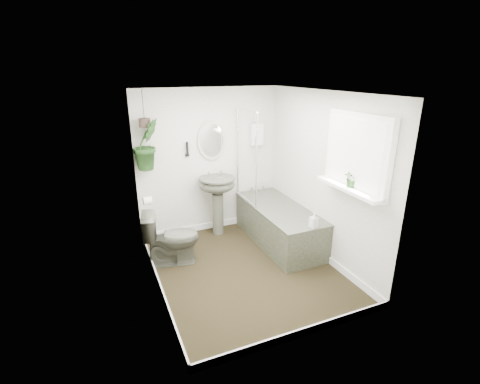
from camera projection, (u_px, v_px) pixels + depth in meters
name	position (u px, v px, depth m)	size (l,w,h in m)	color
floor	(244.00, 269.00, 4.71)	(2.30, 2.80, 0.02)	black
ceiling	(245.00, 91.00, 3.93)	(2.30, 2.80, 0.02)	white
wall_back	(209.00, 162.00, 5.54)	(2.30, 0.02, 2.30)	white
wall_front	(309.00, 235.00, 3.10)	(2.30, 0.02, 2.30)	white
wall_left	(150.00, 201.00, 3.89)	(0.02, 2.80, 2.30)	white
wall_right	(322.00, 177.00, 4.75)	(0.02, 2.80, 2.30)	white
skirting	(244.00, 265.00, 4.69)	(2.30, 2.80, 0.10)	white
bathtub	(279.00, 225.00, 5.33)	(0.72, 1.72, 0.58)	#45473A
bath_screen	(247.00, 157.00, 5.31)	(0.04, 0.72, 1.40)	silver
shower_box	(256.00, 134.00, 5.64)	(0.20, 0.10, 0.35)	white
oval_mirror	(212.00, 140.00, 5.40)	(0.46, 0.03, 0.62)	beige
wall_sconce	(187.00, 149.00, 5.28)	(0.04, 0.04, 0.22)	black
toilet_roll_holder	(148.00, 201.00, 4.60)	(0.11, 0.11, 0.11)	white
window_recess	(357.00, 153.00, 3.95)	(0.08, 1.00, 0.90)	white
window_sill	(349.00, 188.00, 4.06)	(0.18, 1.00, 0.04)	white
window_blinds	(354.00, 153.00, 3.93)	(0.01, 0.86, 0.76)	white
toilet	(171.00, 238.00, 4.73)	(0.42, 0.74, 0.76)	#45473A
pedestal_sink	(218.00, 206.00, 5.56)	(0.56, 0.48, 0.96)	#45473A
sill_plant	(352.00, 178.00, 4.02)	(0.19, 0.17, 0.21)	black
hanging_plant	(147.00, 144.00, 4.91)	(0.40, 0.32, 0.73)	black
soap_bottle	(314.00, 220.00, 4.55)	(0.09, 0.09, 0.20)	black
hanging_pot	(145.00, 123.00, 4.81)	(0.16, 0.16, 0.12)	#3A2A24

